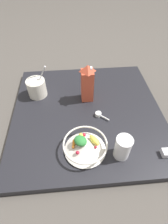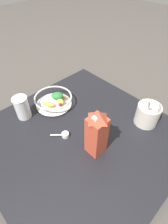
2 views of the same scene
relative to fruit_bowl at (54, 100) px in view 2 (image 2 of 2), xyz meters
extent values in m
plane|color=#4C4742|center=(0.29, -0.04, -0.09)|extent=(6.00, 6.00, 0.00)
cube|color=black|center=(0.29, -0.04, -0.06)|extent=(0.96, 0.96, 0.05)
cylinder|color=silver|center=(0.00, 0.00, -0.04)|extent=(0.12, 0.12, 0.01)
cone|color=silver|center=(0.00, 0.00, -0.01)|extent=(0.22, 0.22, 0.05)
torus|color=silver|center=(0.00, 0.00, 0.02)|extent=(0.23, 0.23, 0.01)
ellipsoid|color=#EFD64C|center=(0.04, 0.02, 0.01)|extent=(0.07, 0.03, 0.03)
ellipsoid|color=#EFD64C|center=(0.02, -0.05, 0.01)|extent=(0.08, 0.06, 0.03)
cylinder|color=orange|center=(0.01, 0.06, 0.00)|extent=(0.05, 0.02, 0.01)
sphere|color=red|center=(0.00, -0.01, 0.01)|extent=(0.02, 0.02, 0.02)
sphere|color=red|center=(-0.02, -0.05, 0.00)|extent=(0.01, 0.01, 0.01)
sphere|color=red|center=(-0.04, 0.04, 0.01)|extent=(0.02, 0.02, 0.02)
sphere|color=red|center=(0.06, 0.00, 0.01)|extent=(0.02, 0.02, 0.02)
ellipsoid|color=#2D7F38|center=(0.01, 0.02, 0.03)|extent=(0.09, 0.09, 0.04)
cube|color=#CC4C33|center=(0.41, -0.05, 0.07)|extent=(0.08, 0.08, 0.22)
pyramid|color=#CC4C33|center=(0.41, -0.05, 0.20)|extent=(0.08, 0.08, 0.04)
cylinder|color=white|center=(0.41, -0.07, 0.20)|extent=(0.03, 0.01, 0.03)
cylinder|color=silver|center=(0.48, 0.29, 0.02)|extent=(0.13, 0.13, 0.12)
cylinder|color=white|center=(0.48, 0.29, 0.07)|extent=(0.12, 0.12, 0.02)
cylinder|color=silver|center=(0.48, 0.25, 0.10)|extent=(0.03, 0.09, 0.15)
ellipsoid|color=silver|center=(0.49, 0.21, 0.17)|extent=(0.02, 0.02, 0.01)
cylinder|color=white|center=(-0.04, -0.19, 0.03)|extent=(0.08, 0.08, 0.14)
torus|color=white|center=(-0.04, -0.19, 0.10)|extent=(0.09, 0.09, 0.01)
cylinder|color=white|center=(0.24, -0.11, -0.03)|extent=(0.04, 0.04, 0.02)
cylinder|color=white|center=(0.21, -0.14, -0.03)|extent=(0.05, 0.05, 0.01)
camera|label=1|loc=(-0.49, 0.05, 0.79)|focal=28.00mm
camera|label=2|loc=(0.72, -0.43, 0.71)|focal=28.00mm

